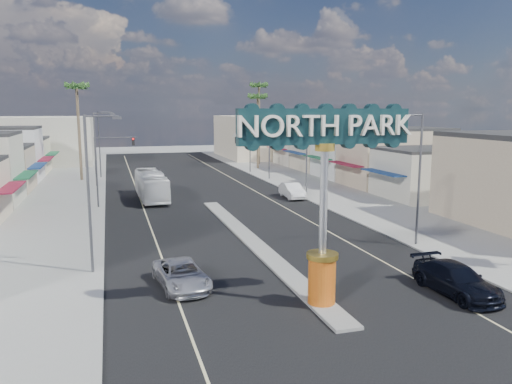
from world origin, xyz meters
TOP-DOWN VIEW (x-y plane):
  - ground at (0.00, 30.00)m, footprint 160.00×160.00m
  - road at (0.00, 30.00)m, footprint 20.00×120.00m
  - median_island at (0.00, 14.00)m, footprint 1.30×30.00m
  - sidewalk_left at (-14.00, 30.00)m, footprint 8.00×120.00m
  - sidewalk_right at (14.00, 30.00)m, footprint 8.00×120.00m
  - storefront_row_right at (24.00, 43.00)m, footprint 12.00×42.00m
  - backdrop_far_left at (-22.00, 75.00)m, footprint 20.00×20.00m
  - backdrop_far_right at (22.00, 75.00)m, footprint 20.00×20.00m
  - gateway_sign at (0.00, 1.98)m, footprint 8.20×1.50m
  - traffic_signal_left at (-9.18, 43.99)m, footprint 5.09×0.45m
  - traffic_signal_right at (9.18, 43.99)m, footprint 5.09×0.45m
  - streetlight_l_near at (-10.43, 10.00)m, footprint 2.03×0.22m
  - streetlight_l_mid at (-10.43, 30.00)m, footprint 2.03×0.22m
  - streetlight_l_far at (-10.43, 52.00)m, footprint 2.03×0.22m
  - streetlight_r_near at (10.43, 10.00)m, footprint 2.03×0.22m
  - streetlight_r_mid at (10.43, 30.00)m, footprint 2.03×0.22m
  - streetlight_r_far at (10.43, 52.00)m, footprint 2.03×0.22m
  - palm_left_far at (-13.00, 50.00)m, footprint 2.60×2.60m
  - palm_right_mid at (13.00, 56.00)m, footprint 2.60×2.60m
  - palm_right_far at (15.00, 62.00)m, footprint 2.60×2.60m
  - suv_left at (-6.04, 6.42)m, footprint 2.86×5.19m
  - suv_right at (7.14, 1.46)m, footprint 2.33×5.36m
  - car_parked_right at (9.00, 29.98)m, footprint 1.90×4.85m
  - city_bus at (-5.33, 33.52)m, footprint 2.80×10.54m

SIDE VIEW (x-z plane):
  - ground at x=0.00m, z-range 0.00..0.00m
  - road at x=0.00m, z-range 0.00..0.01m
  - sidewalk_left at x=-14.00m, z-range 0.00..0.12m
  - sidewalk_right at x=14.00m, z-range 0.00..0.12m
  - median_island at x=0.00m, z-range 0.00..0.16m
  - suv_left at x=-6.04m, z-range 0.00..1.38m
  - suv_right at x=7.14m, z-range 0.00..1.54m
  - car_parked_right at x=9.00m, z-range 0.00..1.57m
  - city_bus at x=-5.33m, z-range 0.00..2.91m
  - storefront_row_right at x=24.00m, z-range 0.00..6.00m
  - backdrop_far_left at x=-22.00m, z-range 0.00..8.00m
  - backdrop_far_right at x=22.00m, z-range 0.00..8.00m
  - traffic_signal_left at x=-9.18m, z-range 1.27..7.27m
  - traffic_signal_right at x=9.18m, z-range 1.27..7.27m
  - streetlight_l_near at x=-10.43m, z-range 0.57..9.57m
  - streetlight_l_mid at x=-10.43m, z-range 0.57..9.57m
  - streetlight_l_far at x=-10.43m, z-range 0.57..9.57m
  - streetlight_r_near at x=10.43m, z-range 0.57..9.57m
  - streetlight_r_mid at x=10.43m, z-range 0.57..9.57m
  - streetlight_r_far at x=10.43m, z-range 0.57..9.57m
  - gateway_sign at x=0.00m, z-range 1.35..10.50m
  - palm_right_mid at x=13.00m, z-range 4.55..16.65m
  - palm_left_far at x=-13.00m, z-range 4.95..18.05m
  - palm_right_far at x=15.00m, z-range 5.34..19.44m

